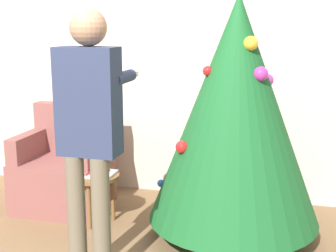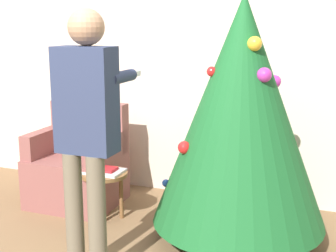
{
  "view_description": "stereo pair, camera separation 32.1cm",
  "coord_description": "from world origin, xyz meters",
  "px_view_note": "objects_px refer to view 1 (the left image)",
  "views": [
    {
      "loc": [
        1.47,
        -2.13,
        1.68
      ],
      "look_at": [
        0.66,
        0.89,
        0.98
      ],
      "focal_mm": 50.0,
      "sensor_mm": 36.0,
      "label": 1
    },
    {
      "loc": [
        1.78,
        -2.03,
        1.68
      ],
      "look_at": [
        0.66,
        0.89,
        0.98
      ],
      "focal_mm": 50.0,
      "sensor_mm": 36.0,
      "label": 2
    }
  ],
  "objects_px": {
    "christmas_tree": "(236,110)",
    "person_standing": "(89,123)",
    "armchair": "(65,171)",
    "side_stool": "(96,182)"
  },
  "relations": [
    {
      "from": "armchair",
      "to": "side_stool",
      "type": "height_order",
      "value": "armchair"
    },
    {
      "from": "christmas_tree",
      "to": "person_standing",
      "type": "distance_m",
      "value": 1.17
    },
    {
      "from": "christmas_tree",
      "to": "person_standing",
      "type": "xyz_separation_m",
      "value": [
        -0.82,
        -0.83,
        0.03
      ]
    },
    {
      "from": "armchair",
      "to": "person_standing",
      "type": "bearing_deg",
      "value": -55.05
    },
    {
      "from": "armchair",
      "to": "christmas_tree",
      "type": "bearing_deg",
      "value": -9.16
    },
    {
      "from": "christmas_tree",
      "to": "armchair",
      "type": "distance_m",
      "value": 1.74
    },
    {
      "from": "armchair",
      "to": "person_standing",
      "type": "xyz_separation_m",
      "value": [
        0.76,
        -1.09,
        0.72
      ]
    },
    {
      "from": "person_standing",
      "to": "christmas_tree",
      "type": "bearing_deg",
      "value": 45.57
    },
    {
      "from": "armchair",
      "to": "person_standing",
      "type": "height_order",
      "value": "person_standing"
    },
    {
      "from": "armchair",
      "to": "side_stool",
      "type": "relative_size",
      "value": 2.19
    }
  ]
}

